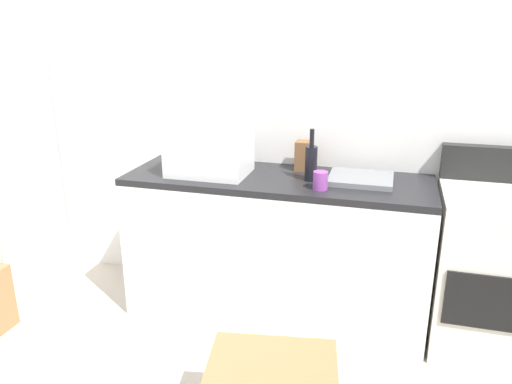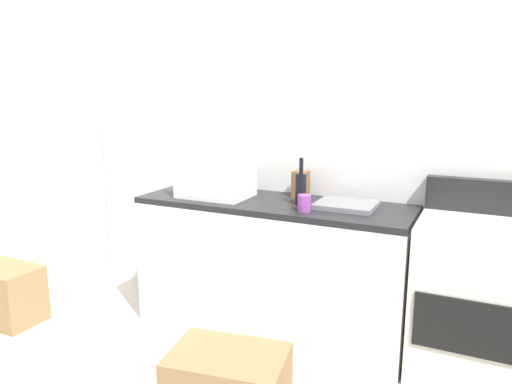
# 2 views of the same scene
# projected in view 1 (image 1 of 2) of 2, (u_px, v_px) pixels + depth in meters

# --- Properties ---
(wall_back) EXTENTS (5.00, 0.10, 2.60)m
(wall_back) POSITION_uv_depth(u_px,v_px,m) (245.00, 99.00, 3.23)
(wall_back) COLOR silver
(wall_back) RESTS_ON ground_plane
(kitchen_counter) EXTENTS (1.80, 0.60, 0.90)m
(kitchen_counter) POSITION_uv_depth(u_px,v_px,m) (276.00, 247.00, 3.10)
(kitchen_counter) COLOR white
(kitchen_counter) RESTS_ON ground_plane
(stove_oven) EXTENTS (0.60, 0.61, 1.10)m
(stove_oven) POSITION_uv_depth(u_px,v_px,m) (490.00, 268.00, 2.79)
(stove_oven) COLOR silver
(stove_oven) RESTS_ON ground_plane
(microwave) EXTENTS (0.46, 0.34, 0.27)m
(microwave) POSITION_uv_depth(u_px,v_px,m) (209.00, 152.00, 2.98)
(microwave) COLOR white
(microwave) RESTS_ON kitchen_counter
(sink_basin) EXTENTS (0.36, 0.32, 0.03)m
(sink_basin) POSITION_uv_depth(u_px,v_px,m) (361.00, 179.00, 2.87)
(sink_basin) COLOR slate
(sink_basin) RESTS_ON kitchen_counter
(wine_bottle) EXTENTS (0.07, 0.07, 0.30)m
(wine_bottle) POSITION_uv_depth(u_px,v_px,m) (311.00, 162.00, 2.86)
(wine_bottle) COLOR black
(wine_bottle) RESTS_ON kitchen_counter
(coffee_mug) EXTENTS (0.08, 0.08, 0.10)m
(coffee_mug) POSITION_uv_depth(u_px,v_px,m) (320.00, 180.00, 2.72)
(coffee_mug) COLOR purple
(coffee_mug) RESTS_ON kitchen_counter
(knife_block) EXTENTS (0.10, 0.10, 0.18)m
(knife_block) POSITION_uv_depth(u_px,v_px,m) (304.00, 156.00, 3.07)
(knife_block) COLOR brown
(knife_block) RESTS_ON kitchen_counter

